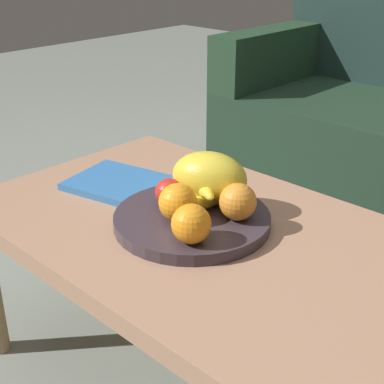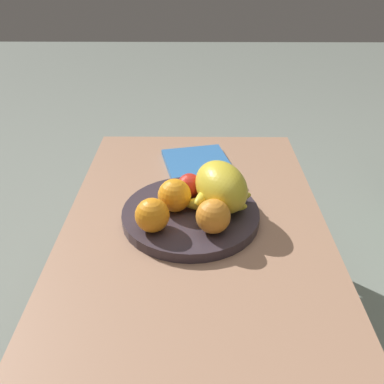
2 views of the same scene
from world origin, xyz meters
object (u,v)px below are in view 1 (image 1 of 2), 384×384
(orange_right, at_px, (238,202))
(banana_bunch, at_px, (207,190))
(orange_left, at_px, (191,224))
(magazine, at_px, (124,185))
(orange_front, at_px, (178,202))
(coffee_table, at_px, (207,249))
(melon_large_front, at_px, (209,177))
(apple_front, at_px, (169,192))
(fruit_bowl, at_px, (192,220))

(orange_right, xyz_separation_m, banana_bunch, (-0.10, 0.02, -0.01))
(orange_left, bearing_deg, magazine, 161.96)
(orange_front, bearing_deg, coffee_table, 52.51)
(coffee_table, height_order, melon_large_front, melon_large_front)
(apple_front, bearing_deg, melon_large_front, 58.11)
(melon_large_front, bearing_deg, fruit_bowl, -76.78)
(apple_front, height_order, banana_bunch, same)
(coffee_table, distance_m, apple_front, 0.14)
(fruit_bowl, relative_size, banana_bunch, 1.90)
(coffee_table, distance_m, magazine, 0.28)
(banana_bunch, bearing_deg, magazine, -169.57)
(coffee_table, relative_size, orange_front, 13.21)
(fruit_bowl, distance_m, orange_left, 0.12)
(banana_bunch, bearing_deg, coffee_table, -46.86)
(orange_front, relative_size, orange_left, 1.03)
(apple_front, distance_m, banana_bunch, 0.08)
(orange_front, relative_size, apple_front, 1.28)
(melon_large_front, height_order, orange_left, melon_large_front)
(melon_large_front, bearing_deg, magazine, -168.24)
(orange_front, xyz_separation_m, magazine, (-0.24, 0.06, -0.06))
(orange_front, xyz_separation_m, orange_left, (0.08, -0.04, -0.00))
(orange_front, bearing_deg, apple_front, 150.30)
(fruit_bowl, distance_m, orange_right, 0.11)
(fruit_bowl, relative_size, orange_front, 4.16)
(fruit_bowl, bearing_deg, banana_bunch, 104.96)
(orange_front, bearing_deg, orange_right, 46.27)
(apple_front, distance_m, magazine, 0.19)
(fruit_bowl, bearing_deg, orange_left, -47.04)
(apple_front, bearing_deg, banana_bunch, 56.47)
(orange_right, bearing_deg, apple_front, -159.61)
(coffee_table, distance_m, orange_front, 0.13)
(fruit_bowl, distance_m, magazine, 0.24)
(magazine, bearing_deg, banana_bunch, -2.62)
(fruit_bowl, xyz_separation_m, orange_left, (0.08, -0.08, 0.05))
(melon_large_front, relative_size, orange_right, 2.16)
(orange_right, bearing_deg, orange_front, -133.73)
(coffee_table, bearing_deg, melon_large_front, 129.88)
(fruit_bowl, relative_size, magazine, 1.29)
(coffee_table, distance_m, melon_large_front, 0.15)
(coffee_table, xyz_separation_m, orange_left, (0.04, -0.09, 0.11))
(fruit_bowl, bearing_deg, orange_right, 31.81)
(coffee_table, relative_size, melon_large_front, 6.28)
(orange_left, bearing_deg, apple_front, 150.56)
(orange_left, bearing_deg, banana_bunch, 122.53)
(melon_large_front, relative_size, apple_front, 2.70)
(orange_front, xyz_separation_m, orange_right, (0.08, 0.09, -0.00))
(fruit_bowl, distance_m, melon_large_front, 0.10)
(orange_front, bearing_deg, magazine, 166.03)
(magazine, bearing_deg, apple_front, -21.26)
(orange_right, bearing_deg, orange_left, -91.48)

